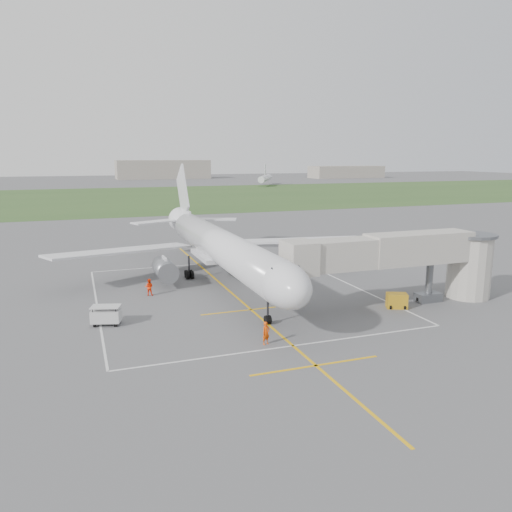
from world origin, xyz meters
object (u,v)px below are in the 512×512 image
object	(u,v)px
ramp_worker_nose	(266,333)
ramp_worker_wing	(149,287)
airliner	(220,247)
jet_bridge	(412,258)
baggage_cart	(106,315)
gpu_unit	(397,301)

from	to	relation	value
ramp_worker_nose	ramp_worker_wing	world-z (taller)	ramp_worker_nose
airliner	ramp_worker_wing	size ratio (longest dim) A/B	25.66
jet_bridge	baggage_cart	size ratio (longest dim) A/B	8.36
airliner	jet_bridge	size ratio (longest dim) A/B	2.00
airliner	gpu_unit	xyz separation A→B (m)	(13.64, -15.04, -3.67)
airliner	ramp_worker_wing	bearing A→B (deg)	-165.31
jet_bridge	gpu_unit	xyz separation A→B (m)	(-2.09, -0.79, -4.02)
gpu_unit	airliner	bearing A→B (deg)	156.49
airliner	ramp_worker_nose	distance (m)	20.10
airliner	ramp_worker_nose	xyz separation A→B (m)	(-1.87, -19.71, -3.46)
airliner	baggage_cart	bearing A→B (deg)	-141.79
baggage_cart	jet_bridge	bearing A→B (deg)	9.40
jet_bridge	ramp_worker_nose	xyz separation A→B (m)	(-17.59, -5.46, -3.82)
jet_bridge	baggage_cart	world-z (taller)	jet_bridge
gpu_unit	baggage_cart	xyz separation A→B (m)	(-27.10, 4.45, 0.16)
jet_bridge	ramp_worker_wing	distance (m)	27.35
airliner	baggage_cart	distance (m)	17.49
airliner	baggage_cart	world-z (taller)	airliner
ramp_worker_nose	airliner	bearing A→B (deg)	67.11
gpu_unit	ramp_worker_nose	xyz separation A→B (m)	(-15.51, -4.66, 0.21)
jet_bridge	ramp_worker_wing	world-z (taller)	jet_bridge
jet_bridge	ramp_worker_nose	size ratio (longest dim) A/B	12.60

